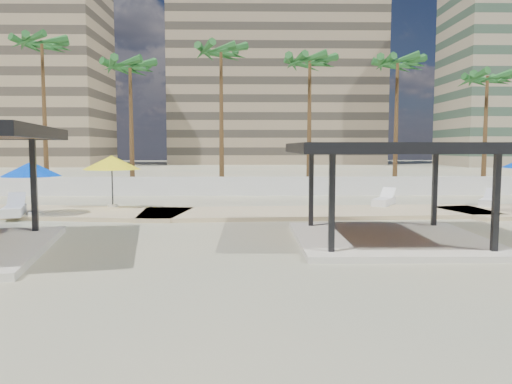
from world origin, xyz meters
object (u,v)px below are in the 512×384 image
at_px(lounger_a, 14,210).
at_px(lounger_d, 489,201).
at_px(pavilion_central, 391,183).
at_px(lounger_b, 384,201).

height_order(lounger_a, lounger_d, lounger_a).
relative_size(pavilion_central, lounger_d, 3.00).
relative_size(lounger_a, lounger_d, 1.16).
distance_m(lounger_b, lounger_d, 5.27).
bearing_deg(pavilion_central, lounger_a, 159.54).
distance_m(lounger_a, lounger_d, 22.49).
bearing_deg(lounger_d, pavilion_central, 174.04).
relative_size(pavilion_central, lounger_a, 2.59).
bearing_deg(lounger_d, lounger_b, 122.44).
height_order(pavilion_central, lounger_b, pavilion_central).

